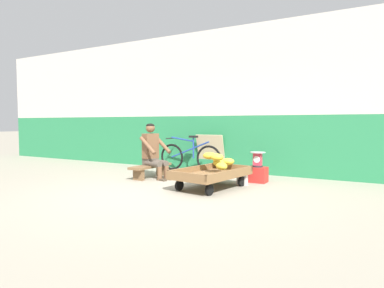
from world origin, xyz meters
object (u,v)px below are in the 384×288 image
at_px(bicycle_near_left, 190,157).
at_px(shopping_bag, 242,179).
at_px(vendor_seated, 153,151).
at_px(weighing_scale, 258,159).
at_px(banana_cart, 211,175).
at_px(sign_board, 211,153).
at_px(low_bench, 151,168).
at_px(plastic_crate, 257,175).

height_order(bicycle_near_left, shopping_bag, bicycle_near_left).
bearing_deg(vendor_seated, shopping_bag, 4.88).
bearing_deg(vendor_seated, weighing_scale, 16.08).
distance_m(banana_cart, shopping_bag, 0.67).
bearing_deg(sign_board, low_bench, -113.26).
relative_size(banana_cart, sign_board, 1.77).
height_order(banana_cart, weighing_scale, weighing_scale).
height_order(weighing_scale, bicycle_near_left, bicycle_near_left).
distance_m(banana_cart, plastic_crate, 1.11).
bearing_deg(bicycle_near_left, shopping_bag, -31.09).
relative_size(banana_cart, shopping_bag, 6.47).
distance_m(vendor_seated, plastic_crate, 2.18).
height_order(banana_cart, plastic_crate, banana_cart).
relative_size(weighing_scale, bicycle_near_left, 0.18).
height_order(low_bench, vendor_seated, vendor_seated).
height_order(low_bench, shopping_bag, low_bench).
bearing_deg(plastic_crate, weighing_scale, -90.00).
xyz_separation_m(banana_cart, weighing_scale, (0.50, 0.99, 0.21)).
xyz_separation_m(low_bench, vendor_seated, (0.09, -0.02, 0.37)).
bearing_deg(banana_cart, plastic_crate, 62.96).
xyz_separation_m(plastic_crate, bicycle_near_left, (-1.88, 0.62, 0.20)).
bearing_deg(bicycle_near_left, low_bench, -102.46).
distance_m(vendor_seated, sign_board, 1.66).
distance_m(plastic_crate, sign_board, 1.79).
relative_size(plastic_crate, shopping_bag, 1.50).
bearing_deg(low_bench, shopping_bag, 4.05).
bearing_deg(weighing_scale, low_bench, -165.08).
distance_m(weighing_scale, bicycle_near_left, 1.98).
xyz_separation_m(low_bench, bicycle_near_left, (0.26, 1.19, 0.15)).
bearing_deg(banana_cart, vendor_seated, 165.74).
relative_size(bicycle_near_left, sign_board, 1.90).
bearing_deg(vendor_seated, bicycle_near_left, 81.67).
bearing_deg(shopping_bag, vendor_seated, -175.12).
height_order(weighing_scale, shopping_bag, weighing_scale).
height_order(plastic_crate, shopping_bag, plastic_crate).
distance_m(weighing_scale, sign_board, 1.77).
distance_m(sign_board, shopping_bag, 1.95).
bearing_deg(low_bench, plastic_crate, 14.95).
height_order(banana_cart, vendor_seated, vendor_seated).
xyz_separation_m(plastic_crate, weighing_scale, (-0.00, -0.00, 0.30)).
relative_size(banana_cart, vendor_seated, 1.36).
distance_m(weighing_scale, shopping_bag, 0.56).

